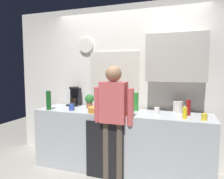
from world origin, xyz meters
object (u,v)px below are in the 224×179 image
bottle_clear_soda (135,102)px  bottle_red_vinegar (188,107)px  cup_white_mug (157,111)px  person_at_sink (113,113)px  mixing_bowl (95,110)px  cup_yellow_cup (204,117)px  potted_plant (89,100)px  bottle_green_wine (49,100)px  dish_soap (185,113)px  cup_blue_mug (72,107)px  coffee_maker (75,97)px  storage_canister (178,107)px

bottle_clear_soda → bottle_red_vinegar: 0.77m
cup_white_mug → person_at_sink: (-0.54, -0.31, -0.01)m
mixing_bowl → cup_yellow_cup: bearing=1.0°
cup_yellow_cup → potted_plant: bearing=171.3°
cup_white_mug → mixing_bowl: size_ratio=0.43×
bottle_green_wine → dish_soap: bottle_green_wine is taller
bottle_green_wine → cup_blue_mug: size_ratio=3.00×
bottle_red_vinegar → cup_yellow_cup: bottle_red_vinegar is taller
cup_blue_mug → mixing_bowl: cup_blue_mug is taller
dish_soap → mixing_bowl: bearing=-178.4°
bottle_clear_soda → bottle_red_vinegar: bearing=-6.0°
bottle_clear_soda → cup_white_mug: 0.38m
bottle_red_vinegar → mixing_bowl: bearing=-168.7°
coffee_maker → storage_canister: bearing=-1.7°
person_at_sink → storage_canister: bearing=40.7°
cup_blue_mug → potted_plant: (0.18, 0.26, 0.08)m
potted_plant → dish_soap: bearing=-9.7°
bottle_red_vinegar → cup_blue_mug: (-1.70, -0.23, -0.06)m
bottle_clear_soda → cup_yellow_cup: bottle_clear_soda is taller
dish_soap → person_at_sink: bearing=-170.8°
bottle_red_vinegar → potted_plant: 1.52m
cup_white_mug → dish_soap: dish_soap is taller
mixing_bowl → cup_white_mug: bearing=12.9°
bottle_clear_soda → mixing_bowl: bottle_clear_soda is taller
cup_yellow_cup → cup_white_mug: (-0.61, 0.17, 0.01)m
bottle_red_vinegar → mixing_bowl: (-1.29, -0.26, -0.07)m
bottle_clear_soda → cup_white_mug: bottle_clear_soda is taller
cup_blue_mug → potted_plant: bearing=55.4°
potted_plant → person_at_sink: person_at_sink is taller
coffee_maker → bottle_clear_soda: bearing=-5.5°
cup_white_mug → potted_plant: bearing=175.3°
bottle_clear_soda → cup_white_mug: bearing=-22.0°
bottle_red_vinegar → cup_blue_mug: bearing=-172.3°
bottle_green_wine → storage_canister: (1.93, 0.44, -0.06)m
bottle_green_wine → dish_soap: size_ratio=1.67×
bottle_clear_soda → mixing_bowl: (-0.52, -0.34, -0.10)m
bottle_green_wine → cup_white_mug: (1.65, 0.24, -0.10)m
cup_blue_mug → dish_soap: size_ratio=0.56×
bottle_clear_soda → cup_yellow_cup: bearing=-18.0°
bottle_green_wine → person_at_sink: size_ratio=0.19×
cup_blue_mug → storage_canister: (1.56, 0.37, 0.03)m
dish_soap → bottle_red_vinegar: bearing=79.4°
cup_white_mug → person_at_sink: 0.63m
coffee_maker → cup_blue_mug: coffee_maker is taller
bottle_green_wine → cup_blue_mug: bottle_green_wine is taller
bottle_clear_soda → bottle_green_wine: bearing=-163.8°
mixing_bowl → dish_soap: 1.25m
cup_yellow_cup → dish_soap: 0.24m
coffee_maker → potted_plant: (0.36, -0.16, -0.01)m
cup_white_mug → cup_blue_mug: size_ratio=0.95×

